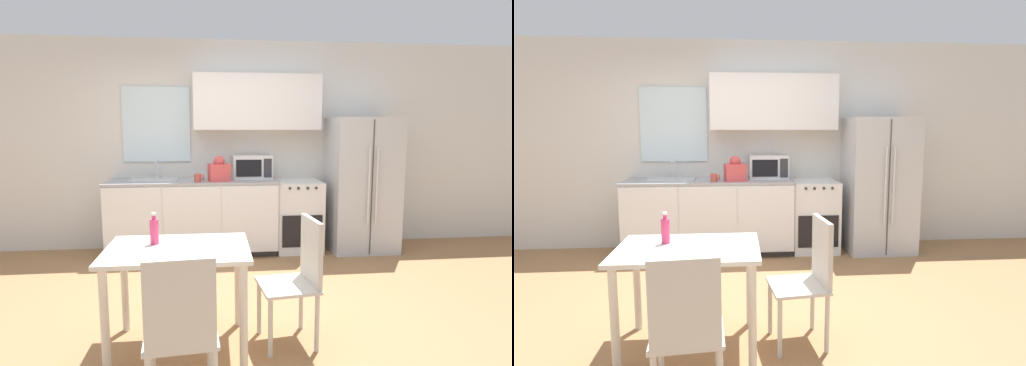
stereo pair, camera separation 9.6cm
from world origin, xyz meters
The scene contains 13 objects.
ground_plane centered at (0.00, 0.00, 0.00)m, with size 12.00×12.00×0.00m, color #9E7047.
wall_back centered at (0.08, 1.98, 1.44)m, with size 12.00×0.38×2.70m.
kitchen_counter centered at (-0.25, 1.67, 0.47)m, with size 2.09×0.65×0.94m.
oven_range centered at (1.09, 1.69, 0.45)m, with size 0.58×0.61×0.90m.
refrigerator centered at (1.91, 1.63, 0.85)m, with size 0.83×0.74×1.71m.
kitchen_sink centered at (-0.71, 1.68, 0.95)m, with size 0.56×0.40×0.23m.
microwave centered at (0.50, 1.77, 1.08)m, with size 0.49×0.36×0.29m.
coffee_mug centered at (-0.17, 1.48, 0.99)m, with size 0.12×0.09×0.10m.
grocery_bag_0 centered at (0.08, 1.54, 1.07)m, with size 0.28×0.25×0.31m.
dining_table centered at (-0.25, -0.55, 0.62)m, with size 1.00×0.70×0.75m.
dining_chair_near centered at (-0.18, -1.28, 0.54)m, with size 0.43×0.43×0.93m.
dining_chair_side centered at (0.63, -0.56, 0.54)m, with size 0.44×0.44×0.93m.
drink_bottle centered at (-0.42, -0.45, 0.84)m, with size 0.06×0.06×0.23m.
Camera 1 is at (0.01, -3.31, 1.58)m, focal length 28.00 mm.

